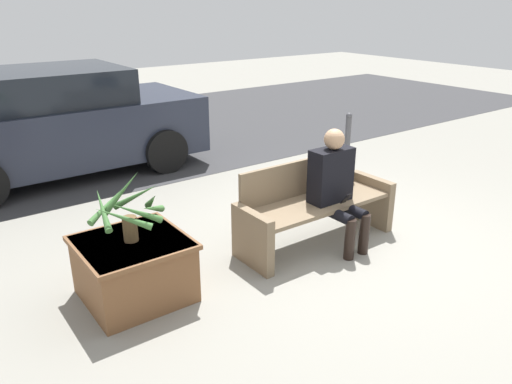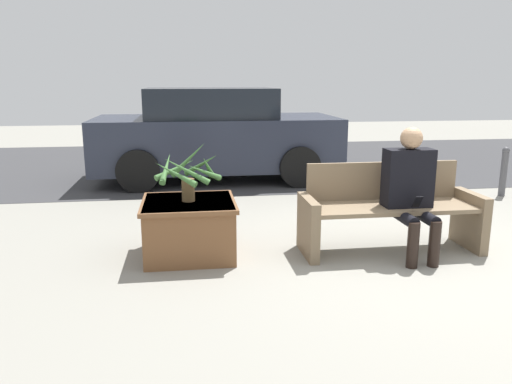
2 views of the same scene
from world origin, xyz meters
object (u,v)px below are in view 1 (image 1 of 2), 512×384
object	(u,v)px
person_seated	(336,183)
bollard_post	(348,133)
bench	(314,205)
potted_plant	(129,210)
planter_box	(134,267)
parked_car	(57,123)

from	to	relation	value
person_seated	bollard_post	size ratio (longest dim) A/B	1.71
bench	potted_plant	world-z (taller)	potted_plant
bench	potted_plant	bearing A→B (deg)	177.18
person_seated	planter_box	distance (m)	2.13
person_seated	bollard_post	xyz separation A→B (m)	(2.44, 2.16, -0.31)
planter_box	parked_car	bearing A→B (deg)	82.65
bollard_post	potted_plant	bearing A→B (deg)	-157.23
bench	potted_plant	xyz separation A→B (m)	(-1.94, 0.10, 0.41)
person_seated	planter_box	bearing A→B (deg)	172.55
potted_plant	bollard_post	world-z (taller)	potted_plant
planter_box	person_seated	bearing A→B (deg)	-7.45
potted_plant	parked_car	distance (m)	3.80
person_seated	bench	bearing A→B (deg)	125.85
potted_plant	parked_car	size ratio (longest dim) A/B	0.16
bench	bollard_post	bearing A→B (deg)	37.78
planter_box	bollard_post	distance (m)	4.90
bollard_post	parked_car	bearing A→B (deg)	154.98
person_seated	potted_plant	bearing A→B (deg)	172.65
bench	person_seated	bearing A→B (deg)	-54.15
bench	parked_car	size ratio (longest dim) A/B	0.44
bench	parked_car	xyz separation A→B (m)	(-1.46, 3.87, 0.34)
potted_plant	bollard_post	bearing A→B (deg)	22.77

